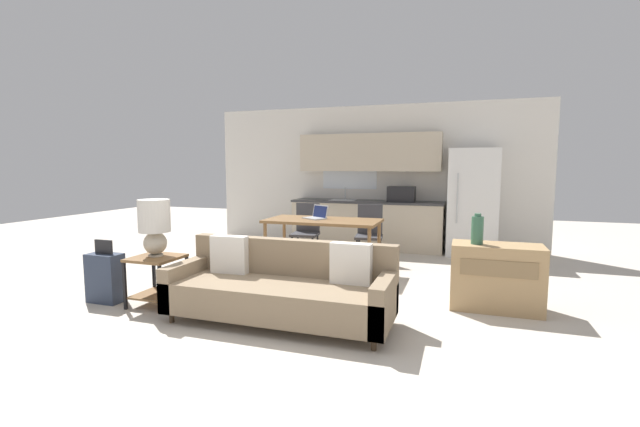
{
  "coord_description": "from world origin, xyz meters",
  "views": [
    {
      "loc": [
        1.72,
        -3.58,
        1.55
      ],
      "look_at": [
        0.01,
        1.5,
        0.95
      ],
      "focal_mm": 24.0,
      "sensor_mm": 36.0,
      "label": 1
    }
  ],
  "objects_px": {
    "credenza": "(496,277)",
    "suitcase": "(105,277)",
    "vase": "(477,230)",
    "table_lamp": "(154,224)",
    "dining_table": "(323,224)",
    "dining_chair_far_left": "(306,229)",
    "couch": "(282,289)",
    "dining_chair_far_right": "(369,231)",
    "side_table": "(157,272)",
    "refrigerator": "(472,202)",
    "laptop": "(317,215)"
  },
  "relations": [
    {
      "from": "dining_table",
      "to": "credenza",
      "type": "bearing_deg",
      "value": -22.46
    },
    {
      "from": "couch",
      "to": "credenza",
      "type": "relative_size",
      "value": 2.4
    },
    {
      "from": "side_table",
      "to": "dining_chair_far_right",
      "type": "xyz_separation_m",
      "value": [
        1.8,
        2.81,
        0.14
      ]
    },
    {
      "from": "refrigerator",
      "to": "couch",
      "type": "relative_size",
      "value": 0.82
    },
    {
      "from": "table_lamp",
      "to": "credenza",
      "type": "bearing_deg",
      "value": 16.12
    },
    {
      "from": "table_lamp",
      "to": "refrigerator",
      "type": "bearing_deg",
      "value": 49.66
    },
    {
      "from": "dining_table",
      "to": "table_lamp",
      "type": "height_order",
      "value": "table_lamp"
    },
    {
      "from": "vase",
      "to": "credenza",
      "type": "bearing_deg",
      "value": 10.14
    },
    {
      "from": "side_table",
      "to": "credenza",
      "type": "bearing_deg",
      "value": 16.59
    },
    {
      "from": "side_table",
      "to": "credenza",
      "type": "distance_m",
      "value": 3.72
    },
    {
      "from": "suitcase",
      "to": "side_table",
      "type": "bearing_deg",
      "value": 7.95
    },
    {
      "from": "vase",
      "to": "laptop",
      "type": "xyz_separation_m",
      "value": [
        -2.19,
        1.05,
        -0.04
      ]
    },
    {
      "from": "dining_table",
      "to": "dining_chair_far_left",
      "type": "xyz_separation_m",
      "value": [
        -0.53,
        0.73,
        -0.2
      ]
    },
    {
      "from": "refrigerator",
      "to": "side_table",
      "type": "distance_m",
      "value": 5.24
    },
    {
      "from": "couch",
      "to": "table_lamp",
      "type": "height_order",
      "value": "table_lamp"
    },
    {
      "from": "refrigerator",
      "to": "suitcase",
      "type": "xyz_separation_m",
      "value": [
        -3.99,
        -4.08,
        -0.64
      ]
    },
    {
      "from": "dining_table",
      "to": "dining_chair_far_right",
      "type": "bearing_deg",
      "value": 57.54
    },
    {
      "from": "dining_chair_far_left",
      "to": "suitcase",
      "type": "xyz_separation_m",
      "value": [
        -1.39,
        -2.82,
        -0.22
      ]
    },
    {
      "from": "refrigerator",
      "to": "couch",
      "type": "xyz_separation_m",
      "value": [
        -1.84,
        -3.98,
        -0.6
      ]
    },
    {
      "from": "vase",
      "to": "side_table",
      "type": "bearing_deg",
      "value": -163.02
    },
    {
      "from": "vase",
      "to": "dining_chair_far_left",
      "type": "relative_size",
      "value": 0.35
    },
    {
      "from": "vase",
      "to": "refrigerator",
      "type": "bearing_deg",
      "value": 90.08
    },
    {
      "from": "couch",
      "to": "dining_chair_far_right",
      "type": "height_order",
      "value": "dining_chair_far_right"
    },
    {
      "from": "credenza",
      "to": "vase",
      "type": "height_order",
      "value": "vase"
    },
    {
      "from": "dining_table",
      "to": "table_lamp",
      "type": "xyz_separation_m",
      "value": [
        -1.3,
        -1.98,
        0.21
      ]
    },
    {
      "from": "credenza",
      "to": "side_table",
      "type": "bearing_deg",
      "value": -163.41
    },
    {
      "from": "dining_chair_far_left",
      "to": "suitcase",
      "type": "relative_size",
      "value": 1.3
    },
    {
      "from": "dining_chair_far_right",
      "to": "dining_chair_far_left",
      "type": "bearing_deg",
      "value": 176.57
    },
    {
      "from": "refrigerator",
      "to": "credenza",
      "type": "distance_m",
      "value": 2.99
    },
    {
      "from": "dining_table",
      "to": "dining_chair_far_right",
      "type": "xyz_separation_m",
      "value": [
        0.51,
        0.81,
        -0.2
      ]
    },
    {
      "from": "table_lamp",
      "to": "dining_chair_far_left",
      "type": "distance_m",
      "value": 2.85
    },
    {
      "from": "laptop",
      "to": "side_table",
      "type": "bearing_deg",
      "value": -87.42
    },
    {
      "from": "side_table",
      "to": "dining_chair_far_left",
      "type": "bearing_deg",
      "value": 74.64
    },
    {
      "from": "couch",
      "to": "laptop",
      "type": "bearing_deg",
      "value": 99.46
    },
    {
      "from": "dining_table",
      "to": "dining_chair_far_right",
      "type": "distance_m",
      "value": 0.98
    },
    {
      "from": "refrigerator",
      "to": "suitcase",
      "type": "height_order",
      "value": "refrigerator"
    },
    {
      "from": "dining_chair_far_left",
      "to": "dining_chair_far_right",
      "type": "xyz_separation_m",
      "value": [
        1.04,
        0.08,
        0.0
      ]
    },
    {
      "from": "refrigerator",
      "to": "dining_chair_far_right",
      "type": "distance_m",
      "value": 1.99
    },
    {
      "from": "side_table",
      "to": "dining_table",
      "type": "bearing_deg",
      "value": 57.4
    },
    {
      "from": "credenza",
      "to": "vase",
      "type": "bearing_deg",
      "value": -169.86
    },
    {
      "from": "table_lamp",
      "to": "dining_table",
      "type": "bearing_deg",
      "value": 56.64
    },
    {
      "from": "refrigerator",
      "to": "dining_table",
      "type": "bearing_deg",
      "value": -136.1
    },
    {
      "from": "vase",
      "to": "couch",
      "type": "bearing_deg",
      "value": -151.3
    },
    {
      "from": "dining_table",
      "to": "couch",
      "type": "xyz_separation_m",
      "value": [
        0.23,
        -1.99,
        -0.39
      ]
    },
    {
      "from": "dining_chair_far_left",
      "to": "couch",
      "type": "bearing_deg",
      "value": -79.98
    },
    {
      "from": "dining_table",
      "to": "table_lamp",
      "type": "distance_m",
      "value": 2.38
    },
    {
      "from": "refrigerator",
      "to": "suitcase",
      "type": "distance_m",
      "value": 5.74
    },
    {
      "from": "couch",
      "to": "vase",
      "type": "height_order",
      "value": "vase"
    },
    {
      "from": "credenza",
      "to": "suitcase",
      "type": "relative_size",
      "value": 1.3
    },
    {
      "from": "couch",
      "to": "dining_chair_far_right",
      "type": "relative_size",
      "value": 2.4
    }
  ]
}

